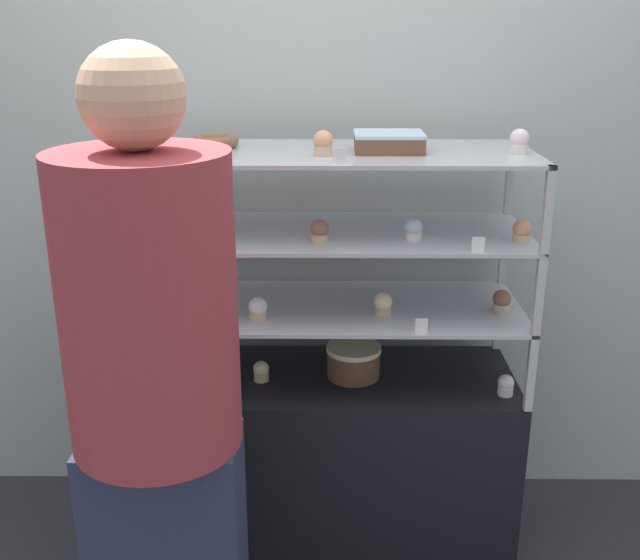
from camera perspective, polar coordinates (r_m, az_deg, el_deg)
The scene contains 29 objects.
ground_plane at distance 2.82m, azimuth 0.00°, elevation -18.89°, with size 20.00×20.00×0.00m, color #2D2D33.
back_wall at distance 2.64m, azimuth 0.08°, elevation 9.58°, with size 8.00×0.05×2.60m.
display_base at distance 2.64m, azimuth 0.00°, elevation -13.45°, with size 1.27×0.47×0.64m.
display_riser_lower at distance 2.39m, azimuth 0.00°, elevation -2.28°, with size 1.27×0.47×0.25m.
display_riser_middle at distance 2.31m, azimuth 0.00°, elevation 3.41°, with size 1.27×0.47×0.25m.
display_riser_upper at distance 2.25m, azimuth 0.00°, elevation 9.43°, with size 1.27×0.47×0.25m.
layer_cake_centerpiece at distance 2.45m, azimuth 2.57°, elevation -6.19°, with size 0.18×0.18×0.11m.
sheet_cake_frosted at distance 2.25m, azimuth 5.27°, elevation 10.44°, with size 0.20×0.17×0.06m.
cupcake_0 at distance 2.47m, azimuth -13.75°, elevation -7.19°, with size 0.05×0.05×0.07m.
cupcake_1 at distance 2.44m, azimuth -4.50°, elevation -6.95°, with size 0.05×0.05×0.07m.
cupcake_2 at distance 2.42m, azimuth 13.97°, elevation -7.79°, with size 0.05×0.05×0.07m.
price_tag_0 at distance 2.31m, azimuth -9.20°, elevation -9.03°, with size 0.04×0.00×0.04m.
cupcake_3 at distance 2.36m, azimuth -14.30°, elevation -1.94°, with size 0.06×0.06×0.07m.
cupcake_4 at distance 2.27m, azimuth -4.75°, elevation -2.20°, with size 0.06×0.06×0.07m.
cupcake_5 at distance 2.31m, azimuth 4.83°, elevation -1.84°, with size 0.06×0.06×0.07m.
cupcake_6 at distance 2.39m, azimuth 13.67°, elevation -1.57°, with size 0.06×0.06×0.07m.
price_tag_1 at distance 2.19m, azimuth 7.74°, elevation -3.48°, with size 0.04×0.00×0.04m.
cupcake_7 at distance 2.31m, azimuth -14.44°, elevation 3.95°, with size 0.06×0.06×0.07m.
cupcake_8 at distance 2.26m, azimuth -7.57°, elevation 4.10°, with size 0.06×0.06×0.07m.
cupcake_9 at distance 2.19m, azimuth 0.02°, elevation 3.74°, with size 0.06×0.06×0.07m.
cupcake_10 at distance 2.22m, azimuth 7.13°, elevation 3.84°, with size 0.06×0.06×0.07m.
cupcake_11 at distance 2.27m, azimuth 15.13°, elevation 3.63°, with size 0.06×0.06×0.07m.
price_tag_2 at distance 2.13m, azimuth 11.96°, elevation 2.66°, with size 0.04×0.00×0.04m.
cupcake_12 at distance 2.29m, azimuth -15.08°, elevation 10.18°, with size 0.06×0.06×0.07m.
cupcake_13 at distance 2.17m, azimuth 0.23°, elevation 10.36°, with size 0.06×0.06×0.07m.
cupcake_14 at distance 2.28m, azimuth 14.94°, elevation 10.15°, with size 0.06×0.06×0.07m.
price_tag_3 at distance 2.03m, azimuth 1.52°, elevation 9.40°, with size 0.04×0.00×0.04m.
donut_glazed at distance 2.33m, azimuth -8.00°, elevation 10.42°, with size 0.14×0.14×0.04m.
customer_figure at distance 1.81m, azimuth -12.38°, elevation -8.53°, with size 0.40×0.40×1.71m.
Camera 1 is at (0.02, -2.22, 1.74)m, focal length 42.00 mm.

